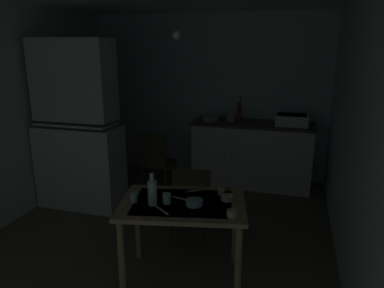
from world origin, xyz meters
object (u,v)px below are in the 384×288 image
object	(u,v)px
hutch_cabinet	(78,132)
mixing_bowl_counter	(211,119)
chair_by_counter	(157,161)
glass_bottle	(152,192)
chair_far_side	(193,203)
mug_dark	(134,198)
hand_pump	(239,110)
serving_bowl_wide	(227,198)
sink_basin	(292,120)
dining_table	(183,214)

from	to	relation	value
hutch_cabinet	mixing_bowl_counter	world-z (taller)	hutch_cabinet
chair_by_counter	glass_bottle	distance (m)	2.06
mixing_bowl_counter	glass_bottle	xyz separation A→B (m)	(0.10, -2.53, -0.12)
chair_far_side	glass_bottle	distance (m)	0.83
chair_by_counter	hutch_cabinet	bearing A→B (deg)	-140.08
mixing_bowl_counter	mug_dark	distance (m)	2.53
hutch_cabinet	mixing_bowl_counter	bearing A→B (deg)	42.82
hutch_cabinet	mug_dark	distance (m)	1.81
hand_pump	serving_bowl_wide	xyz separation A→B (m)	(0.27, -2.36, -0.34)
chair_far_side	glass_bottle	bearing A→B (deg)	-101.47
chair_far_side	serving_bowl_wide	bearing A→B (deg)	-45.82
glass_bottle	chair_by_counter	bearing A→B (deg)	110.80
mixing_bowl_counter	chair_far_side	distance (m)	1.91
serving_bowl_wide	mug_dark	size ratio (longest dim) A/B	1.34
sink_basin	mug_dark	size ratio (longest dim) A/B	5.60
mug_dark	sink_basin	bearing A→B (deg)	64.50
hutch_cabinet	chair_by_counter	size ratio (longest dim) A/B	2.40
serving_bowl_wide	sink_basin	bearing A→B (deg)	78.42
sink_basin	hand_pump	distance (m)	0.75
hand_pump	mug_dark	xyz separation A→B (m)	(-0.48, -2.62, -0.32)
sink_basin	glass_bottle	xyz separation A→B (m)	(-1.05, -2.58, -0.16)
mixing_bowl_counter	dining_table	size ratio (longest dim) A/B	0.20
sink_basin	mixing_bowl_counter	distance (m)	1.15
serving_bowl_wide	mug_dark	world-z (taller)	mug_dark
chair_far_side	mug_dark	world-z (taller)	chair_far_side
dining_table	chair_far_side	bearing A→B (deg)	97.68
sink_basin	serving_bowl_wide	world-z (taller)	sink_basin
mixing_bowl_counter	chair_by_counter	size ratio (longest dim) A/B	0.27
sink_basin	dining_table	distance (m)	2.62
hand_pump	mixing_bowl_counter	bearing A→B (deg)	-166.67
mug_dark	hand_pump	bearing A→B (deg)	79.63
hutch_cabinet	glass_bottle	distance (m)	1.94
dining_table	glass_bottle	world-z (taller)	glass_bottle
chair_by_counter	mug_dark	size ratio (longest dim) A/B	11.16
hand_pump	mug_dark	world-z (taller)	hand_pump
hand_pump	serving_bowl_wide	world-z (taller)	hand_pump
chair_by_counter	serving_bowl_wide	size ratio (longest dim) A/B	8.31
glass_bottle	hutch_cabinet	bearing A→B (deg)	140.37
mixing_bowl_counter	mug_dark	world-z (taller)	mixing_bowl_counter
hand_pump	chair_by_counter	world-z (taller)	hand_pump
dining_table	mug_dark	distance (m)	0.44
chair_far_side	sink_basin	bearing A→B (deg)	64.12
dining_table	serving_bowl_wide	size ratio (longest dim) A/B	11.15
glass_bottle	hand_pump	bearing A→B (deg)	83.40
mug_dark	hutch_cabinet	bearing A→B (deg)	137.05
serving_bowl_wide	glass_bottle	size ratio (longest dim) A/B	0.38
hand_pump	chair_far_side	size ratio (longest dim) A/B	0.45
hutch_cabinet	dining_table	bearing A→B (deg)	-33.06
sink_basin	hand_pump	world-z (taller)	hand_pump
hand_pump	chair_far_side	distance (m)	2.03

